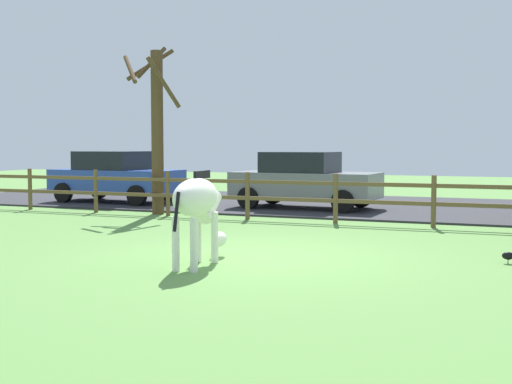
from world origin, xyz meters
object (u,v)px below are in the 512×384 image
Objects in this scene: zebra at (198,204)px; parked_car_grey at (304,180)px; bare_tree at (156,124)px; parked_car_blue at (115,176)px; crow_on_grass at (509,255)px.

parked_car_grey is at bearing 97.32° from zebra.
bare_tree is at bearing 124.92° from zebra.
zebra is 0.47× the size of parked_car_grey.
parked_car_blue is (-6.01, -0.24, 0.00)m from parked_car_grey.
zebra is at bearing -82.68° from parked_car_grey.
parked_car_grey reaches higher than zebra.
zebra is 8.79m from parked_car_grey.
zebra is (4.36, -6.25, -1.41)m from bare_tree.
parked_car_grey is at bearing 37.21° from bare_tree.
parked_car_blue is (-11.42, 6.57, 0.72)m from crow_on_grass.
bare_tree is at bearing -38.81° from parked_car_blue.
zebra is at bearing -49.93° from parked_car_blue.
zebra is 4.76m from crow_on_grass.
bare_tree is at bearing 153.33° from crow_on_grass.
parked_car_blue is at bearing -177.72° from parked_car_grey.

